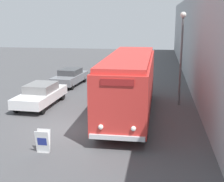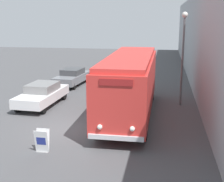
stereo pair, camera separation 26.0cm
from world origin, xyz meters
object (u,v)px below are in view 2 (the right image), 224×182
Objects in this scene: parked_car_mid at (72,77)px; parked_car_near at (42,94)px; vintage_bus at (130,82)px; sign_board at (42,141)px; streetlamp at (183,45)px.

parked_car_near is at bearing -85.34° from parked_car_mid.
vintage_bus is at bearing -7.66° from parked_car_near.
vintage_bus is at bearing -46.55° from parked_car_mid.
parked_car_near is 6.19m from parked_car_mid.
sign_board is 7.23m from parked_car_near.
vintage_bus is 2.28× the size of parked_car_mid.
streetlamp is 1.30× the size of parked_car_mid.
streetlamp is 10.24m from parked_car_mid.
sign_board is 0.22× the size of parked_car_mid.
streetlamp is (2.98, 2.64, 1.89)m from vintage_bus.
vintage_bus is at bearing -138.45° from streetlamp.
vintage_bus is at bearing 61.65° from sign_board.
vintage_bus is 4.41m from streetlamp.
sign_board is at bearing -72.97° from parked_car_mid.
parked_car_mid is at bearing 91.79° from parked_car_near.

